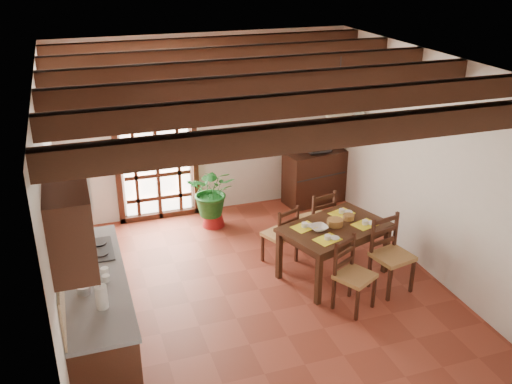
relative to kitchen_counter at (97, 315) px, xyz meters
name	(u,v)px	position (x,y,z in m)	size (l,w,h in m)	color
ground_plane	(259,289)	(1.96, 0.60, -0.47)	(5.00, 5.00, 0.00)	brown
room_shell	(259,152)	(1.96, 0.60, 1.34)	(4.52, 5.02, 2.81)	silver
ceiling_beams	(259,75)	(1.96, 0.60, 2.22)	(4.50, 4.34, 0.20)	black
french_door	(156,146)	(1.16, 3.05, 0.70)	(1.26, 0.11, 2.32)	white
kitchen_counter	(97,315)	(0.00, 0.00, 0.00)	(0.64, 2.25, 1.38)	#331910
upper_cabinet	(70,227)	(-0.12, -0.70, 1.38)	(0.35, 0.80, 0.70)	#331910
range_hood	(70,183)	(-0.09, 0.55, 1.26)	(0.38, 0.60, 0.54)	white
counter_items	(91,270)	(0.00, 0.09, 0.49)	(0.50, 1.43, 0.25)	black
dining_table	(334,232)	(2.97, 0.62, 0.15)	(1.51, 1.22, 0.71)	#341D11
chair_near_left	(353,288)	(2.88, -0.11, -0.20)	(0.54, 0.53, 0.88)	#AC7F49
chair_near_right	(390,268)	(3.50, 0.10, -0.18)	(0.51, 0.50, 0.95)	#AC7F49
chair_far_left	(280,244)	(2.45, 1.15, -0.21)	(0.50, 0.49, 0.84)	#AC7F49
chair_far_right	(316,230)	(3.07, 1.36, -0.19)	(0.49, 0.47, 0.90)	#AC7F49
table_setting	(335,227)	(2.97, 0.62, 0.23)	(0.95, 0.64, 0.09)	#FFF528
table_bowl	(319,228)	(2.74, 0.59, 0.26)	(0.22, 0.22, 0.05)	white
sideboard	(315,177)	(3.71, 2.83, -0.04)	(1.03, 0.46, 0.88)	#331910
crt_tv	(317,141)	(3.71, 2.82, 0.59)	(0.39, 0.36, 0.32)	black
fuse_box	(298,96)	(3.46, 3.08, 1.28)	(0.25, 0.03, 0.32)	white
plant_pot	(213,219)	(1.87, 2.49, -0.36)	(0.35, 0.35, 0.21)	maroon
potted_plant	(212,191)	(1.87, 2.49, 0.10)	(1.84, 1.58, 2.05)	#144C19
wall_shelf	(359,122)	(4.10, 2.20, 1.04)	(0.20, 0.42, 0.20)	#331910
shelf_vase	(360,113)	(4.10, 2.20, 1.18)	(0.15, 0.15, 0.15)	#B2BFB2
shelf_flowers	(361,99)	(4.10, 2.20, 1.38)	(0.14, 0.14, 0.36)	#FFF528
framed_picture	(367,86)	(4.18, 2.20, 1.58)	(0.03, 0.32, 0.32)	brown
pendant_lamp	(337,119)	(2.97, 0.72, 1.60)	(0.36, 0.36, 0.84)	black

